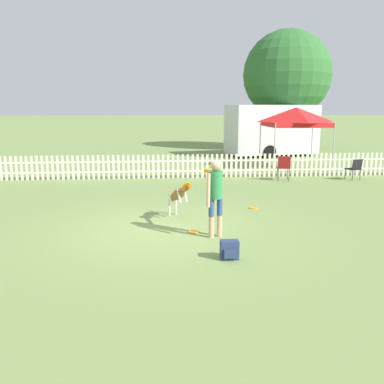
{
  "coord_description": "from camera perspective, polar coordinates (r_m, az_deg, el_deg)",
  "views": [
    {
      "loc": [
        -0.18,
        -9.18,
        2.69
      ],
      "look_at": [
        0.63,
        0.31,
        0.77
      ],
      "focal_mm": 40.0,
      "sensor_mm": 36.0,
      "label": 1
    }
  ],
  "objects": [
    {
      "name": "frisbee_near_dog",
      "position": [
        9.31,
        0.24,
        -5.33
      ],
      "size": [
        0.25,
        0.25,
        0.02
      ],
      "color": "orange",
      "rests_on": "ground_plane"
    },
    {
      "name": "canopy_tent_main",
      "position": [
        19.31,
        13.69,
        9.69
      ],
      "size": [
        2.52,
        2.52,
        2.64
      ],
      "color": "#B2B2B2",
      "rests_on": "ground_plane"
    },
    {
      "name": "folding_chair_center",
      "position": [
        16.86,
        20.89,
        3.07
      ],
      "size": [
        0.56,
        0.57,
        0.79
      ],
      "rotation": [
        0.0,
        0.0,
        3.46
      ],
      "color": "#333338",
      "rests_on": "ground_plane"
    },
    {
      "name": "leaping_dog",
      "position": [
        10.36,
        -1.81,
        -0.31
      ],
      "size": [
        0.6,
        1.13,
        0.96
      ],
      "rotation": [
        0.0,
        0.0,
        -2.74
      ],
      "color": "olive",
      "rests_on": "ground_plane"
    },
    {
      "name": "picket_fence",
      "position": [
        16.2,
        -4.18,
        3.42
      ],
      "size": [
        25.29,
        0.04,
        0.9
      ],
      "color": "silver",
      "rests_on": "ground_plane"
    },
    {
      "name": "handler_person",
      "position": [
        8.82,
        3.1,
        0.42
      ],
      "size": [
        0.42,
        1.08,
        1.62
      ],
      "rotation": [
        0.0,
        0.0,
        0.4
      ],
      "color": "tan",
      "rests_on": "ground_plane"
    },
    {
      "name": "tree_left_grove",
      "position": [
        27.67,
        12.56,
        15.01
      ],
      "size": [
        5.36,
        5.36,
        7.25
      ],
      "color": "#4C3823",
      "rests_on": "ground_plane"
    },
    {
      "name": "equipment_trailer",
      "position": [
        23.9,
        10.57,
        8.21
      ],
      "size": [
        5.69,
        2.98,
        2.75
      ],
      "rotation": [
        0.0,
        0.0,
        0.21
      ],
      "color": "silver",
      "rests_on": "ground_plane"
    },
    {
      "name": "frisbee_near_handler",
      "position": [
        11.57,
        8.21,
        -2.11
      ],
      "size": [
        0.25,
        0.25,
        0.02
      ],
      "color": "orange",
      "rests_on": "ground_plane"
    },
    {
      "name": "ground_plane",
      "position": [
        9.56,
        -3.59,
        -4.98
      ],
      "size": [
        240.0,
        240.0,
        0.0
      ],
      "primitive_type": "plane",
      "color": "olive"
    },
    {
      "name": "backpack_on_grass",
      "position": [
        7.72,
        5.02,
        -7.71
      ],
      "size": [
        0.32,
        0.23,
        0.34
      ],
      "color": "navy",
      "rests_on": "ground_plane"
    },
    {
      "name": "folding_chair_blue_left",
      "position": [
        15.96,
        12.14,
        3.44
      ],
      "size": [
        0.52,
        0.54,
        0.92
      ],
      "rotation": [
        0.0,
        0.0,
        2.96
      ],
      "color": "#333338",
      "rests_on": "ground_plane"
    }
  ]
}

